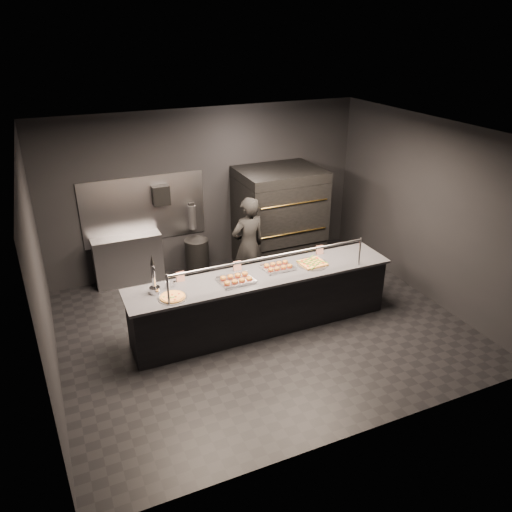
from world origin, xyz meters
The scene contains 15 objects.
room centered at (-0.02, 0.05, 1.50)m, with size 6.04×6.00×3.00m.
service_counter centered at (0.00, 0.00, 0.46)m, with size 4.10×0.78×1.37m.
pizza_oven centered at (1.20, 1.90, 0.97)m, with size 1.50×1.23×1.91m.
prep_shelf centered at (-1.60, 2.32, 0.45)m, with size 1.20×0.35×0.90m, color #99999E.
towel_dispenser centered at (-0.90, 2.39, 1.55)m, with size 0.30×0.20×0.35m, color black.
fire_extinguisher centered at (-0.35, 2.40, 1.06)m, with size 0.14×0.14×0.51m.
beer_tap centered at (-1.60, 0.09, 1.09)m, with size 0.15×0.22×0.59m.
round_pizza centered at (-1.41, -0.15, 0.94)m, with size 0.40×0.40×0.03m.
slider_tray_a centered at (-0.44, -0.05, 0.95)m, with size 0.55×0.43×0.08m.
slider_tray_b centered at (0.30, 0.09, 0.95)m, with size 0.50×0.39×0.07m.
square_pizza centered at (0.85, -0.01, 0.94)m, with size 0.48×0.48×0.05m.
condiment_jar centered at (-1.37, 0.16, 0.97)m, with size 0.15×0.06×0.10m.
tent_cards centered at (-0.11, 0.28, 1.00)m, with size 2.44×0.04×0.15m.
trash_bin centered at (-0.39, 2.07, 0.36)m, with size 0.44×0.44×0.73m, color black.
worker centered at (0.25, 1.15, 0.87)m, with size 0.63×0.42×1.74m, color black.
Camera 1 is at (-2.74, -6.02, 4.34)m, focal length 35.00 mm.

